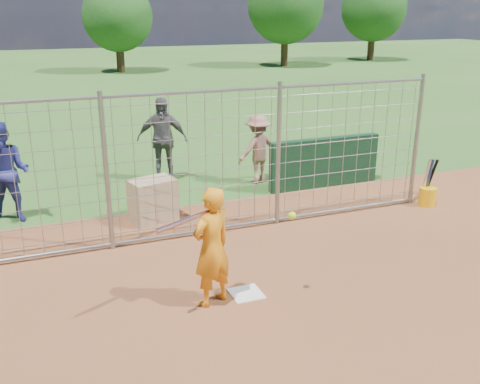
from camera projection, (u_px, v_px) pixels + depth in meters
name	position (u px, v px, depth m)	size (l,w,h in m)	color
ground	(241.00, 288.00, 7.62)	(100.00, 100.00, 0.00)	#2D591E
home_plate	(246.00, 294.00, 7.44)	(0.43, 0.43, 0.02)	silver
dugout_wall	(324.00, 162.00, 11.78)	(2.60, 0.20, 1.10)	#11381E
batter	(212.00, 247.00, 6.96)	(0.60, 0.39, 1.65)	orange
bystander_a	(5.00, 173.00, 9.70)	(0.92, 0.71, 1.88)	navy
bystander_b	(162.00, 139.00, 12.08)	(1.13, 0.47, 1.93)	#4F4F53
bystander_c	(258.00, 149.00, 11.99)	(1.00, 0.58, 1.56)	#9A6554
equipment_bin	(153.00, 200.00, 9.91)	(0.80, 0.55, 0.80)	tan
equipment_in_play	(211.00, 220.00, 6.62)	(1.86, 0.44, 0.17)	silver
bucket_with_bats	(427.00, 194.00, 10.71)	(0.34, 0.36, 0.97)	#FFB50D
backstop_fence	(197.00, 166.00, 8.97)	(9.08, 0.08, 2.60)	gray
tree_line	(119.00, 9.00, 32.25)	(44.66, 6.72, 6.48)	#3F2B19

